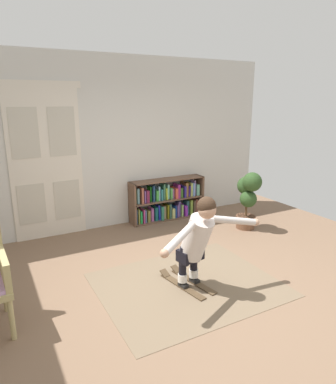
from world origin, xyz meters
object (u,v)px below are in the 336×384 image
person_skier (198,236)px  skis_pair (186,282)px  bookshelf (167,201)px  potted_plant (248,195)px

person_skier → skis_pair: bearing=100.3°
bookshelf → person_skier: bearing=-110.4°
bookshelf → skis_pair: 2.43m
skis_pair → potted_plant: bearing=30.5°
skis_pair → person_skier: person_skier is taller
bookshelf → skis_pair: bearing=-112.7°
person_skier → bookshelf: bearing=69.6°
potted_plant → skis_pair: (-1.90, -1.12, -0.59)m
potted_plant → person_skier: (-1.87, -1.30, 0.07)m
skis_pair → person_skier: bearing=-79.7°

